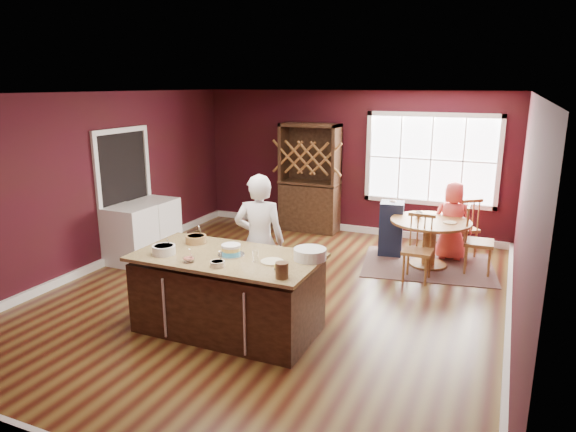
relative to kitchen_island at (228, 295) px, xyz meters
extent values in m
plane|color=brown|center=(0.05, 1.12, -0.44)|extent=(7.00, 7.00, 0.00)
plane|color=white|center=(0.05, 1.12, 2.26)|extent=(7.00, 7.00, 0.00)
plane|color=#340815|center=(0.05, 4.62, 0.91)|extent=(6.00, 0.00, 6.00)
plane|color=#340815|center=(0.05, -2.38, 0.91)|extent=(6.00, 0.00, 6.00)
plane|color=#340815|center=(-2.95, 1.12, 0.91)|extent=(0.00, 7.00, 7.00)
plane|color=#340815|center=(3.05, 1.12, 0.91)|extent=(0.00, 7.00, 7.00)
cube|color=black|center=(0.00, 0.00, -0.02)|extent=(2.04, 1.03, 0.83)
cube|color=tan|center=(0.00, 0.00, 0.46)|extent=(2.12, 1.11, 0.04)
cylinder|color=brown|center=(1.81, 3.18, -0.42)|extent=(0.58, 0.58, 0.04)
cylinder|color=brown|center=(1.81, 3.18, -0.08)|extent=(0.21, 0.21, 0.67)
cylinder|color=brown|center=(1.81, 3.18, 0.29)|extent=(1.24, 1.24, 0.04)
imported|color=silver|center=(0.04, 0.76, 0.43)|extent=(0.73, 0.59, 1.74)
cylinder|color=silver|center=(-0.68, -0.25, 0.53)|extent=(0.27, 0.27, 0.10)
cylinder|color=#A38853|center=(-0.58, 0.26, 0.53)|extent=(0.25, 0.25, 0.09)
cylinder|color=white|center=(-0.27, -0.36, 0.51)|extent=(0.13, 0.13, 0.05)
cylinder|color=beige|center=(0.10, -0.36, 0.51)|extent=(0.16, 0.16, 0.06)
cylinder|color=white|center=(0.40, -0.06, 0.55)|extent=(0.07, 0.07, 0.13)
cylinder|color=#FAE0AD|center=(0.58, -0.01, 0.49)|extent=(0.25, 0.25, 0.02)
cylinder|color=white|center=(0.92, 0.25, 0.54)|extent=(0.36, 0.36, 0.13)
cylinder|color=brown|center=(0.87, -0.39, 0.56)|extent=(0.14, 0.14, 0.16)
cube|color=brown|center=(1.81, 3.18, -0.43)|extent=(2.23, 1.86, 0.01)
imported|color=#E24B48|center=(2.09, 3.66, 0.21)|extent=(0.66, 0.46, 1.29)
cylinder|color=beige|center=(2.11, 3.12, 0.32)|extent=(0.21, 0.21, 0.02)
imported|color=silver|center=(1.61, 3.27, 0.36)|extent=(0.15, 0.15, 0.10)
cube|color=#321C13|center=(-0.67, 4.34, 0.61)|extent=(1.14, 0.48, 2.09)
cube|color=silver|center=(-2.59, 1.40, 0.03)|extent=(0.64, 0.62, 0.93)
cube|color=white|center=(-2.59, 2.04, 0.02)|extent=(0.63, 0.61, 0.92)
camera|label=1|loc=(2.85, -4.80, 2.37)|focal=32.00mm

